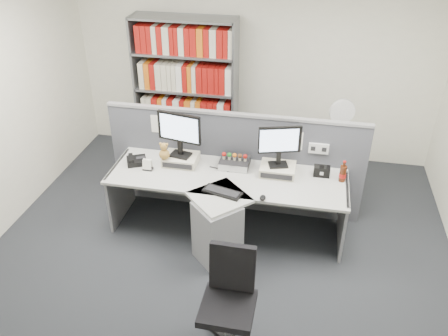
% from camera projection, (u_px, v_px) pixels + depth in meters
% --- Properties ---
extents(ground, '(5.50, 5.50, 0.00)m').
position_uv_depth(ground, '(211.00, 277.00, 4.70)').
color(ground, '#2E3136').
rests_on(ground, ground).
extents(room_shell, '(5.04, 5.54, 2.72)m').
position_uv_depth(room_shell, '(208.00, 118.00, 3.76)').
color(room_shell, white).
rests_on(room_shell, ground).
extents(partition, '(3.00, 0.08, 1.27)m').
position_uv_depth(partition, '(234.00, 162.00, 5.40)').
color(partition, '#4F515A').
rests_on(partition, ground).
extents(desk, '(2.60, 1.20, 0.72)m').
position_uv_depth(desk, '(223.00, 207.00, 4.96)').
color(desk, '#B5B6AF').
rests_on(desk, ground).
extents(monitor_riser_left, '(0.38, 0.31, 0.10)m').
position_uv_depth(monitor_riser_left, '(181.00, 159.00, 5.21)').
color(monitor_riser_left, beige).
rests_on(monitor_riser_left, desk).
extents(monitor_riser_right, '(0.38, 0.31, 0.10)m').
position_uv_depth(monitor_riser_right, '(278.00, 169.00, 5.02)').
color(monitor_riser_right, beige).
rests_on(monitor_riser_right, desk).
extents(monitor_left, '(0.50, 0.20, 0.52)m').
position_uv_depth(monitor_left, '(179.00, 131.00, 5.02)').
color(monitor_left, black).
rests_on(monitor_left, monitor_riser_left).
extents(monitor_right, '(0.45, 0.20, 0.47)m').
position_uv_depth(monitor_right, '(280.00, 143.00, 4.85)').
color(monitor_right, black).
rests_on(monitor_right, monitor_riser_right).
extents(desktop_pc, '(0.33, 0.29, 0.09)m').
position_uv_depth(desktop_pc, '(235.00, 163.00, 5.16)').
color(desktop_pc, black).
rests_on(desktop_pc, desk).
extents(figurines, '(0.29, 0.05, 0.09)m').
position_uv_depth(figurines, '(235.00, 156.00, 5.10)').
color(figurines, beige).
rests_on(figurines, desktop_pc).
extents(keyboard, '(0.43, 0.25, 0.03)m').
position_uv_depth(keyboard, '(222.00, 192.00, 4.71)').
color(keyboard, black).
rests_on(keyboard, desk).
extents(mouse, '(0.06, 0.10, 0.04)m').
position_uv_depth(mouse, '(263.00, 198.00, 4.62)').
color(mouse, black).
rests_on(mouse, desk).
extents(desk_phone, '(0.28, 0.27, 0.09)m').
position_uv_depth(desk_phone, '(136.00, 161.00, 5.22)').
color(desk_phone, black).
rests_on(desk_phone, desk).
extents(desk_calendar, '(0.11, 0.08, 0.13)m').
position_uv_depth(desk_calendar, '(148.00, 165.00, 5.09)').
color(desk_calendar, black).
rests_on(desk_calendar, desk).
extents(plush_toy, '(0.12, 0.12, 0.20)m').
position_uv_depth(plush_toy, '(164.00, 152.00, 5.07)').
color(plush_toy, olive).
rests_on(plush_toy, monitor_riser_left).
extents(speaker, '(0.17, 0.10, 0.12)m').
position_uv_depth(speaker, '(322.00, 171.00, 4.98)').
color(speaker, black).
rests_on(speaker, desk).
extents(cola_bottle, '(0.07, 0.07, 0.24)m').
position_uv_depth(cola_bottle, '(343.00, 174.00, 4.87)').
color(cola_bottle, '#3F190A').
rests_on(cola_bottle, desk).
extents(shelving_unit, '(1.41, 0.40, 2.00)m').
position_uv_depth(shelving_unit, '(186.00, 92.00, 6.38)').
color(shelving_unit, slate).
rests_on(shelving_unit, ground).
extents(filing_cabinet, '(0.45, 0.61, 0.70)m').
position_uv_depth(filing_cabinet, '(335.00, 162.00, 5.98)').
color(filing_cabinet, slate).
rests_on(filing_cabinet, ground).
extents(desk_fan, '(0.31, 0.19, 0.53)m').
position_uv_depth(desk_fan, '(342.00, 114.00, 5.62)').
color(desk_fan, white).
rests_on(desk_fan, filing_cabinet).
extents(office_chair, '(0.59, 0.62, 0.93)m').
position_uv_depth(office_chair, '(229.00, 298.00, 3.81)').
color(office_chair, silver).
rests_on(office_chair, ground).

